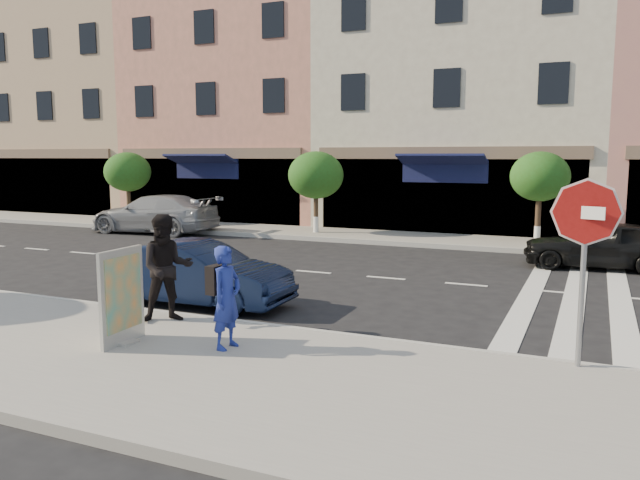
{
  "coord_description": "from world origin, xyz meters",
  "views": [
    {
      "loc": [
        4.72,
        -10.7,
        3.04
      ],
      "look_at": [
        -0.2,
        0.38,
        1.4
      ],
      "focal_mm": 35.0,
      "sensor_mm": 36.0,
      "label": 1
    }
  ],
  "objects_px": {
    "walker": "(167,268)",
    "car_far_mid": "(600,244)",
    "stop_sign": "(585,231)",
    "car_far_left": "(155,214)",
    "photographer": "(227,297)",
    "poster_board": "(122,298)",
    "car_near_mid": "(197,274)"
  },
  "relations": [
    {
      "from": "poster_board",
      "to": "walker",
      "type": "bearing_deg",
      "value": 96.52
    },
    {
      "from": "car_far_left",
      "to": "poster_board",
      "type": "bearing_deg",
      "value": 34.22
    },
    {
      "from": "photographer",
      "to": "car_far_left",
      "type": "distance_m",
      "value": 16.27
    },
    {
      "from": "car_near_mid",
      "to": "poster_board",
      "type": "bearing_deg",
      "value": -167.23
    },
    {
      "from": "poster_board",
      "to": "car_far_left",
      "type": "bearing_deg",
      "value": 124.72
    },
    {
      "from": "stop_sign",
      "to": "car_far_left",
      "type": "bearing_deg",
      "value": 162.77
    },
    {
      "from": "photographer",
      "to": "stop_sign",
      "type": "bearing_deg",
      "value": -70.63
    },
    {
      "from": "walker",
      "to": "car_far_mid",
      "type": "distance_m",
      "value": 11.87
    },
    {
      "from": "walker",
      "to": "car_far_left",
      "type": "bearing_deg",
      "value": 88.38
    },
    {
      "from": "photographer",
      "to": "car_far_left",
      "type": "xyz_separation_m",
      "value": [
        -10.98,
        12.01,
        -0.17
      ]
    },
    {
      "from": "photographer",
      "to": "walker",
      "type": "relative_size",
      "value": 0.83
    },
    {
      "from": "photographer",
      "to": "poster_board",
      "type": "distance_m",
      "value": 1.66
    },
    {
      "from": "photographer",
      "to": "car_far_left",
      "type": "relative_size",
      "value": 0.3
    },
    {
      "from": "stop_sign",
      "to": "car_far_mid",
      "type": "height_order",
      "value": "stop_sign"
    },
    {
      "from": "photographer",
      "to": "walker",
      "type": "height_order",
      "value": "walker"
    },
    {
      "from": "stop_sign",
      "to": "walker",
      "type": "xyz_separation_m",
      "value": [
        -6.69,
        -0.33,
        -0.94
      ]
    },
    {
      "from": "stop_sign",
      "to": "walker",
      "type": "height_order",
      "value": "stop_sign"
    },
    {
      "from": "photographer",
      "to": "car_far_left",
      "type": "height_order",
      "value": "photographer"
    },
    {
      "from": "walker",
      "to": "car_near_mid",
      "type": "relative_size",
      "value": 0.48
    },
    {
      "from": "photographer",
      "to": "walker",
      "type": "distance_m",
      "value": 2.03
    },
    {
      "from": "stop_sign",
      "to": "walker",
      "type": "relative_size",
      "value": 1.38
    },
    {
      "from": "stop_sign",
      "to": "photographer",
      "type": "height_order",
      "value": "stop_sign"
    },
    {
      "from": "poster_board",
      "to": "car_far_left",
      "type": "height_order",
      "value": "poster_board"
    },
    {
      "from": "car_far_mid",
      "to": "car_near_mid",
      "type": "bearing_deg",
      "value": -48.62
    },
    {
      "from": "photographer",
      "to": "car_far_mid",
      "type": "xyz_separation_m",
      "value": [
        5.16,
        10.51,
        -0.26
      ]
    },
    {
      "from": "stop_sign",
      "to": "car_far_mid",
      "type": "relative_size",
      "value": 0.66
    },
    {
      "from": "car_near_mid",
      "to": "car_far_left",
      "type": "bearing_deg",
      "value": 40.99
    },
    {
      "from": "photographer",
      "to": "poster_board",
      "type": "height_order",
      "value": "photographer"
    },
    {
      "from": "photographer",
      "to": "car_far_mid",
      "type": "relative_size",
      "value": 0.4
    },
    {
      "from": "stop_sign",
      "to": "walker",
      "type": "bearing_deg",
      "value": -160.21
    },
    {
      "from": "stop_sign",
      "to": "walker",
      "type": "distance_m",
      "value": 6.76
    },
    {
      "from": "walker",
      "to": "car_near_mid",
      "type": "distance_m",
      "value": 1.86
    }
  ]
}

